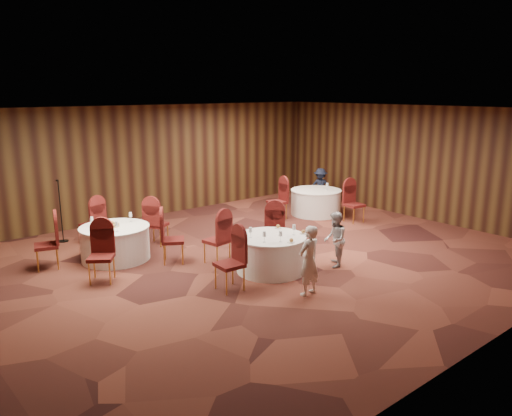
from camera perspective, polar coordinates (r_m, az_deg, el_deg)
ground at (r=10.93m, az=-0.14°, el=-5.96°), size 12.00×12.00×0.00m
room_shell at (r=10.44m, az=-0.15°, el=4.26°), size 12.00×12.00×12.00m
table_main at (r=10.18m, az=1.72°, el=-5.20°), size 1.43×1.43×0.74m
table_left at (r=11.30m, az=-15.78°, el=-3.83°), size 1.49×1.49×0.74m
table_right at (r=14.88m, az=6.86°, el=0.70°), size 1.49×1.49×0.74m
chairs_main at (r=10.43m, az=-1.60°, el=-4.03°), size 2.87×1.94×1.00m
chairs_left at (r=11.27m, az=-15.81°, el=-3.20°), size 3.23×3.11×1.00m
chairs_right at (r=14.15m, az=6.79°, el=0.56°), size 2.01×2.22×1.00m
tabletop_main at (r=10.01m, az=2.94°, el=-2.78°), size 1.13×1.07×0.22m
tabletop_left at (r=11.18m, az=-15.94°, el=-1.64°), size 0.90×0.78×0.22m
tabletop_right at (r=14.77m, az=8.14°, el=2.64°), size 0.08×0.08×0.22m
mic_stand at (r=12.99m, az=-21.30°, el=-1.71°), size 0.24×0.24×1.53m
woman_a at (r=8.99m, az=6.06°, el=-6.00°), size 0.50×0.35×1.30m
woman_b at (r=10.52m, az=9.01°, el=-3.57°), size 0.72×0.71×1.17m
man_c at (r=16.05m, az=7.36°, el=2.42°), size 0.78×0.88×1.19m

